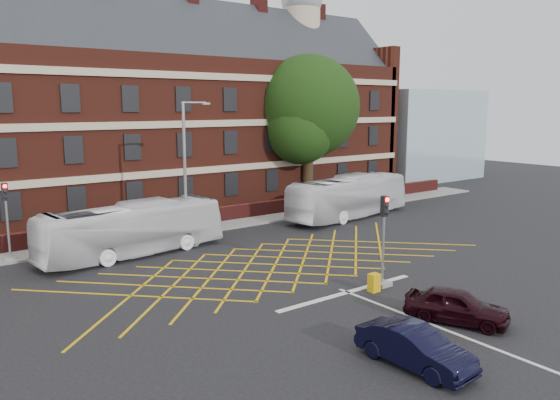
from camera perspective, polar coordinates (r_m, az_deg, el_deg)
ground at (r=27.66m, az=1.99°, el=-7.70°), size 120.00×120.00×0.00m
victorian_building at (r=45.71m, az=-15.54°, el=8.86°), size 51.00×12.17×20.40m
boundary_wall at (r=38.18m, az=-10.39°, el=-2.09°), size 56.00×0.50×1.10m
far_pavement at (r=37.41m, az=-9.67°, el=-3.08°), size 60.00×3.00×0.12m
glass_block at (r=65.54m, az=13.72°, el=6.64°), size 14.00×10.00×10.00m
box_junction_hatching at (r=29.17m, az=-0.50°, el=-6.74°), size 8.22×8.22×0.02m
stop_line at (r=25.18m, az=7.08°, el=-9.54°), size 8.00×0.30×0.02m
centre_line at (r=21.35m, az=19.65°, el=-13.71°), size 0.15×14.00×0.02m
bus_left at (r=31.70m, az=-15.16°, el=-2.98°), size 10.89×3.60×2.98m
bus_right at (r=41.20m, az=7.21°, el=0.33°), size 11.62×4.21×3.16m
car_navy at (r=18.70m, az=13.89°, el=-14.68°), size 1.60×4.07×1.32m
car_maroon at (r=22.62m, az=17.97°, el=-10.46°), size 3.06×4.24×1.34m
deciduous_tree at (r=47.04m, az=2.94°, el=9.01°), size 8.73×8.73×12.64m
traffic_light_near at (r=25.80m, az=10.73°, el=-5.09°), size 0.70×0.70×4.27m
traffic_light_far at (r=32.89m, az=-26.54°, el=-2.74°), size 0.70×0.70×4.27m
street_lamp at (r=32.94m, az=-9.72°, el=0.23°), size 2.25×1.00×8.57m
utility_cabinet at (r=25.34m, az=9.80°, el=-8.51°), size 0.48×0.40×0.83m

